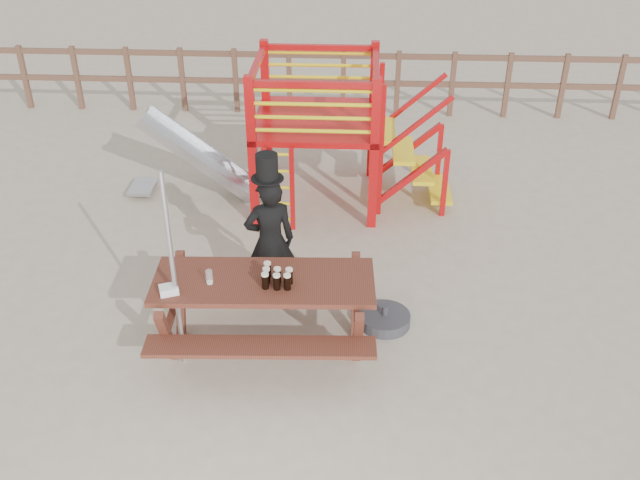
{
  "coord_description": "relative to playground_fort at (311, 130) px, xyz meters",
  "views": [
    {
      "loc": [
        0.74,
        -5.74,
        4.94
      ],
      "look_at": [
        0.4,
        0.8,
        0.96
      ],
      "focal_mm": 40.0,
      "sensor_mm": 36.0,
      "label": 1
    }
  ],
  "objects": [
    {
      "name": "metal_pole",
      "position": [
        -1.1,
        -3.71,
        0.02
      ],
      "size": [
        0.05,
        0.05,
        2.19
      ],
      "primitive_type": "cylinder",
      "color": "#B2B2B7",
      "rests_on": "ground"
    },
    {
      "name": "playground_fort",
      "position": [
        0.0,
        0.0,
        0.0
      ],
      "size": [
        4.71,
        1.84,
        2.1
      ],
      "color": "#B80C0E",
      "rests_on": "ground"
    },
    {
      "name": "stout_pints",
      "position": [
        -0.13,
        -3.51,
        -0.12
      ],
      "size": [
        0.3,
        0.28,
        0.17
      ],
      "color": "black",
      "rests_on": "picnic_table"
    },
    {
      "name": "paper_bag",
      "position": [
        -1.16,
        -3.71,
        -0.16
      ],
      "size": [
        0.22,
        0.2,
        0.08
      ],
      "primitive_type": "cube",
      "rotation": [
        0.0,
        0.0,
        0.37
      ],
      "color": "white",
      "rests_on": "picnic_table"
    },
    {
      "name": "man_with_hat",
      "position": [
        -0.3,
        -2.56,
        -0.24
      ],
      "size": [
        0.65,
        0.52,
        1.85
      ],
      "rotation": [
        0.0,
        0.0,
        3.43
      ],
      "color": "black",
      "rests_on": "ground"
    },
    {
      "name": "ground",
      "position": [
        -0.12,
        -3.58,
        -1.07
      ],
      "size": [
        60.0,
        60.0,
        0.0
      ],
      "primitive_type": "plane",
      "color": "#BAAC91",
      "rests_on": "ground"
    },
    {
      "name": "back_fence",
      "position": [
        -0.12,
        3.42,
        -0.34
      ],
      "size": [
        15.09,
        0.09,
        1.2
      ],
      "color": "brown",
      "rests_on": "ground"
    },
    {
      "name": "parasol_base",
      "position": [
        1.0,
        -2.98,
        -1.0
      ],
      "size": [
        0.57,
        0.57,
        0.24
      ],
      "color": "#37373C",
      "rests_on": "ground"
    },
    {
      "name": "picnic_table",
      "position": [
        -0.27,
        -3.43,
        -0.52
      ],
      "size": [
        2.3,
        1.63,
        0.87
      ],
      "rotation": [
        0.0,
        0.0,
        0.04
      ],
      "color": "brown",
      "rests_on": "ground"
    },
    {
      "name": "empty_glasses",
      "position": [
        -0.8,
        -3.52,
        -0.14
      ],
      "size": [
        0.07,
        0.07,
        0.15
      ],
      "color": "silver",
      "rests_on": "picnic_table"
    }
  ]
}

